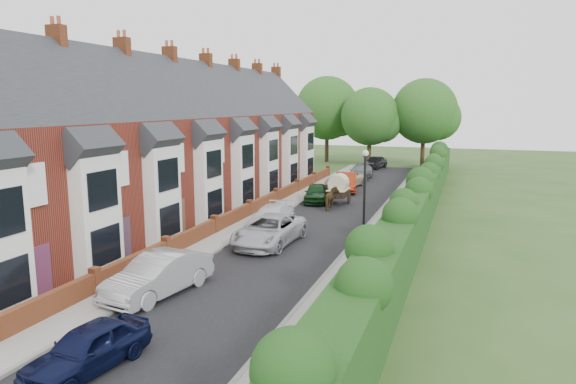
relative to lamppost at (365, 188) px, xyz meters
The scene contains 24 objects.
ground 6.20m from the lamppost, 130.36° to the right, with size 140.00×140.00×0.00m, color #2D4C1E.
road 8.66m from the lamppost, 119.12° to the left, with size 6.00×58.00×0.02m, color black.
pavement_hedge_side 7.71m from the lamppost, 88.36° to the left, with size 2.20×58.00×0.12m, color gray.
pavement_house_side 10.93m from the lamppost, 137.91° to the left, with size 1.70×58.00×0.12m, color gray.
kerb_hedge_side 7.76m from the lamppost, 96.92° to the left, with size 0.18×58.00×0.13m, color gray.
kerb_house_side 10.38m from the lamppost, 134.79° to the left, with size 0.18×58.00×0.13m, color gray.
hedge 7.47m from the lamppost, 74.05° to the left, with size 2.10×58.00×2.85m.
terrace_row 15.52m from the lamppost, 157.25° to the left, with size 9.05×40.50×11.50m.
garden_wall_row 10.98m from the lamppost, 145.56° to the left, with size 0.35×40.35×1.10m.
lamppost is the anchor object (origin of this frame).
tree_far_left 36.66m from the lamppost, 99.53° to the left, with size 7.14×6.80×9.29m.
tree_far_right 38.20m from the lamppost, 90.02° to the left, with size 7.98×7.60×10.31m.
tree_far_back 41.01m from the lamppost, 107.06° to the left, with size 8.40×8.00×10.82m.
car_navy 14.91m from the lamppost, 109.92° to the right, with size 1.54×3.83×1.31m, color black.
car_silver_a 10.70m from the lamppost, 127.97° to the right, with size 1.70×4.88×1.61m, color #A8A7AC.
car_silver_b 5.60m from the lamppost, behind, with size 2.55×5.53×1.54m, color #B6B7BE.
car_white 7.25m from the lamppost, 153.69° to the left, with size 1.99×4.90×1.42m, color silver.
car_green 13.83m from the lamppost, 116.10° to the left, with size 1.68×4.17×1.42m, color black.
car_red 18.66m from the lamppost, 105.69° to the left, with size 1.68×4.81×1.58m, color maroon.
car_beige 20.76m from the lamppost, 105.66° to the left, with size 2.24×4.87×1.35m, color #C4AC8D.
car_grey 26.07m from the lamppost, 101.73° to the left, with size 1.96×4.83×1.40m, color slate.
car_black 34.83m from the lamppost, 98.87° to the left, with size 1.75×4.35×1.48m, color black.
horse 10.99m from the lamppost, 112.99° to the left, with size 0.85×1.86×1.57m, color #453219.
horse_cart 12.73m from the lamppost, 109.41° to the left, with size 1.43×3.16×2.28m.
Camera 1 is at (8.04, -20.49, 7.34)m, focal length 32.00 mm.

